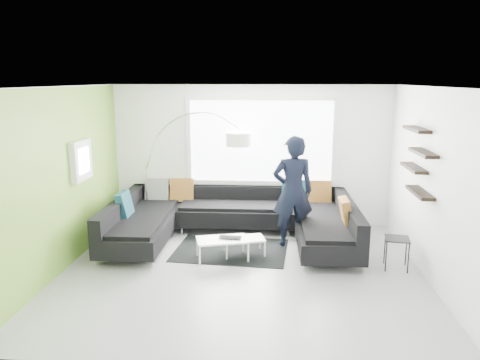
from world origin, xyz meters
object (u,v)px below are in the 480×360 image
Objects in this scene: sectional_sofa at (233,221)px; person at (293,192)px; side_table at (396,253)px; laptop at (230,239)px; arc_lamp at (146,170)px; coffee_table at (233,247)px.

sectional_sofa is 2.19× the size of person.
person reaches higher than sectional_sofa.
laptop is (-2.63, 0.16, 0.11)m from side_table.
arc_lamp is (-1.81, 0.88, 0.75)m from sectional_sofa.
sectional_sofa is 1.20m from person.
arc_lamp reaches higher than side_table.
arc_lamp reaches higher than person.
coffee_table is 2.15× the size of side_table.
coffee_table is 2.61m from arc_lamp.
arc_lamp is 1.17× the size of person.
arc_lamp is 3.00m from person.
person reaches higher than side_table.
coffee_table is (0.06, -0.67, -0.23)m from sectional_sofa.
coffee_table is 0.46× the size of arc_lamp.
person is at bearing 18.63° from coffee_table.
arc_lamp is at bearing -25.58° from person.
side_table is 1.99m from person.
person is at bearing 149.41° from side_table.
arc_lamp is at bearing 143.23° from laptop.
side_table reaches higher than coffee_table.
person is at bearing -7.00° from arc_lamp.
arc_lamp is at bearing 153.34° from sectional_sofa.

